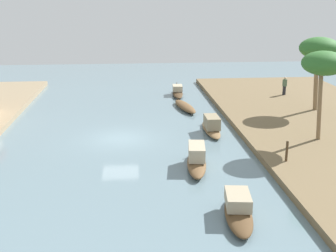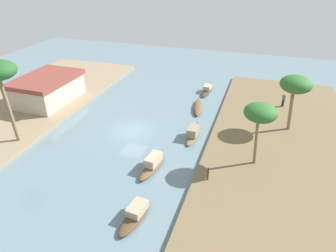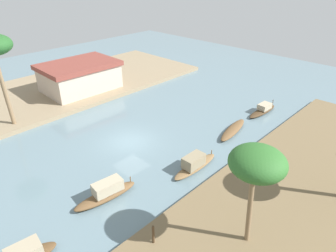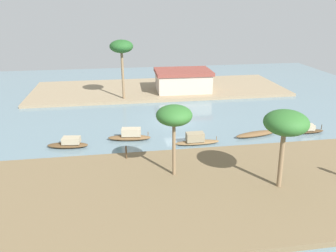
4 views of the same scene
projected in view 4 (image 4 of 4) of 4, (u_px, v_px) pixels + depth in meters
The scene contains 13 objects.
river_water at pixel (176, 122), 38.83m from camera, with size 69.76×69.76×0.00m, color slate.
riverbank_left at pixel (212, 189), 24.71m from camera, with size 39.34×13.82×0.41m, color brown.
riverbank_right at pixel (159, 89), 52.80m from camera, with size 39.34×13.82×0.41m, color #937F60.
sampan_foreground at pixel (196, 140), 32.77m from camera, with size 4.50×1.04×1.22m.
sampan_downstream_large at pixel (69, 144), 32.06m from camera, with size 4.05×1.66×1.05m.
sampan_near_left_bank at pixel (305, 130), 35.58m from camera, with size 4.43×1.21×0.96m.
sampan_open_hull at pixel (130, 136), 33.73m from camera, with size 4.46×1.60×1.28m.
sampan_midstream at pixel (256, 134), 34.78m from camera, with size 4.90×1.88×0.50m.
mooring_post at pixel (126, 152), 28.85m from camera, with size 0.14×0.14×1.17m, color #4C3823.
palm_tree_left_near at pixel (174, 116), 24.77m from camera, with size 2.76×2.76×5.70m.
palm_tree_left_far at pixel (286, 124), 23.08m from camera, with size 3.14×3.14×5.89m.
palm_tree_right_tall at pixel (121, 48), 44.53m from camera, with size 3.19×3.19×8.11m.
riverside_building at pixel (183, 80), 50.50m from camera, with size 8.53×6.16×3.16m.
Camera 4 is at (-6.61, -35.86, 13.39)m, focal length 35.32 mm.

